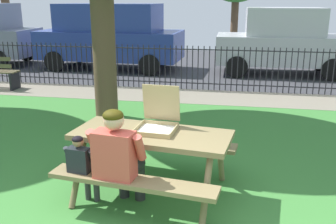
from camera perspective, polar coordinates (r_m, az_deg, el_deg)
The scene contains 10 objects.
ground at distance 4.68m, azimuth 0.85°, elevation -12.04°, with size 28.00×10.83×0.02m, color #3B7A34.
cobblestone_walkway at distance 9.07m, azimuth 5.74°, elevation 2.26°, with size 28.00×1.40×0.01m, color gray.
street_asphalt at distance 13.51m, azimuth 7.34°, elevation 6.95°, with size 28.00×7.67×0.01m, color #38383D.
picnic_table_foreground at distance 4.42m, azimuth -2.46°, elevation -5.19°, with size 1.98×1.70×0.79m.
pizza_box_open at distance 4.44m, azimuth -1.50°, elevation -1.07°, with size 0.49×0.53×0.50m.
adult_at_table at distance 4.03m, azimuth -7.40°, elevation -6.58°, with size 0.63×0.63×1.19m.
child_at_table at distance 4.25m, azimuth -12.65°, elevation -7.62°, with size 0.36×0.35×0.87m.
iron_fence_streetside at distance 9.64m, azimuth 6.18°, elevation 6.56°, with size 22.03×0.03×1.11m.
parked_car_center at distance 12.73m, azimuth -8.66°, elevation 11.32°, with size 4.68×2.11×2.08m.
parked_car_right at distance 12.14m, azimuth 16.78°, elevation 10.16°, with size 3.92×1.86×1.98m.
Camera 1 is at (0.66, -2.64, 2.24)m, focal length 40.71 mm.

